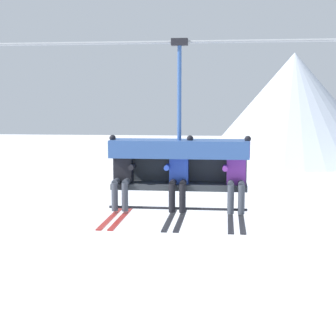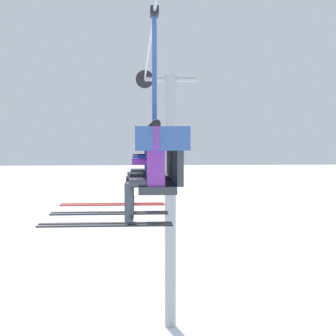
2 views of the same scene
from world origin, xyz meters
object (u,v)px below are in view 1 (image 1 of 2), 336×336
(chairlift_chair, at_px, (180,156))
(skier_black, at_px, (122,173))
(skier_purple, at_px, (236,175))
(skier_blue, at_px, (179,174))

(chairlift_chair, xyz_separation_m, skier_black, (-0.98, -0.21, -0.28))
(skier_black, bearing_deg, skier_purple, 0.00)
(skier_black, bearing_deg, skier_blue, 0.00)
(chairlift_chair, height_order, skier_purple, chairlift_chair)
(chairlift_chair, bearing_deg, skier_purple, -12.31)
(chairlift_chair, distance_m, skier_purple, 1.04)
(chairlift_chair, relative_size, skier_black, 1.69)
(skier_black, bearing_deg, chairlift_chair, 12.31)
(chairlift_chair, xyz_separation_m, skier_purple, (0.98, -0.21, -0.28))
(skier_blue, xyz_separation_m, skier_purple, (0.98, 0.00, 0.00))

